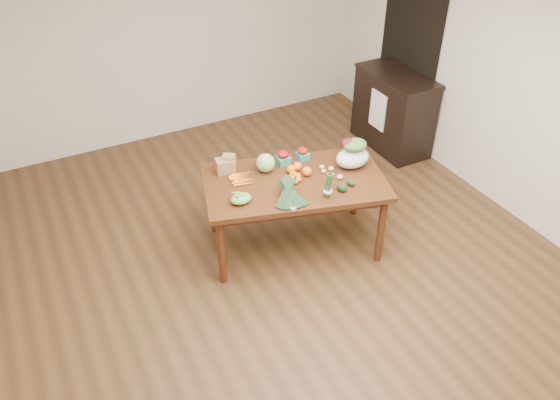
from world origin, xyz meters
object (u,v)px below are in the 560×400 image
paper_bag (225,164)px  cabbage (266,163)px  mandarin_cluster (294,176)px  kale_bunch (290,195)px  asparagus_bundle (328,185)px  dining_table (294,213)px  cabinet (393,111)px  salad_bag (353,154)px

paper_bag → cabbage: size_ratio=1.29×
mandarin_cluster → kale_bunch: kale_bunch is taller
kale_bunch → asparagus_bundle: size_ratio=1.60×
asparagus_bundle → kale_bunch: bearing=-177.0°
dining_table → asparagus_bundle: 0.63m
mandarin_cluster → asparagus_bundle: asparagus_bundle is taller
paper_bag → kale_bunch: (0.29, -0.70, 0.00)m
cabinet → kale_bunch: (-2.18, -1.41, 0.36)m
cabinet → kale_bunch: cabinet is taller
paper_bag → mandarin_cluster: bearing=-39.1°
cabbage → asparagus_bundle: bearing=-64.9°
dining_table → cabbage: 0.55m
paper_bag → asparagus_bundle: size_ratio=0.89×
cabinet → salad_bag: salad_bag is taller
salad_bag → asparagus_bundle: bearing=-145.2°
asparagus_bundle → salad_bag: 0.56m
mandarin_cluster → cabinet: bearing=29.3°
mandarin_cluster → cabbage: bearing=124.2°
dining_table → paper_bag: 0.79m
mandarin_cluster → asparagus_bundle: 0.40m
paper_bag → asparagus_bundle: asparagus_bundle is taller
dining_table → mandarin_cluster: bearing=89.1°
dining_table → mandarin_cluster: size_ratio=8.94×
kale_bunch → salad_bag: (0.78, 0.25, 0.05)m
dining_table → cabbage: size_ratio=9.34×
salad_bag → kale_bunch: bearing=-162.6°
dining_table → cabbage: bearing=138.4°
mandarin_cluster → dining_table: bearing=-106.8°
cabbage → salad_bag: salad_bag is taller
cabbage → kale_bunch: size_ratio=0.43×
cabbage → mandarin_cluster: (0.17, -0.24, -0.04)m
cabinet → paper_bag: size_ratio=4.58×
asparagus_bundle → paper_bag: bearing=144.6°
kale_bunch → asparagus_bundle: (0.32, -0.07, 0.05)m
mandarin_cluster → paper_bag: bearing=140.9°
mandarin_cluster → salad_bag: 0.59m
paper_bag → kale_bunch: kale_bunch is taller
cabinet → paper_bag: bearing=-164.0°
kale_bunch → dining_table: bearing=71.2°
paper_bag → kale_bunch: size_ratio=0.56×
dining_table → kale_bunch: (-0.20, -0.28, 0.45)m
dining_table → cabinet: 2.28m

